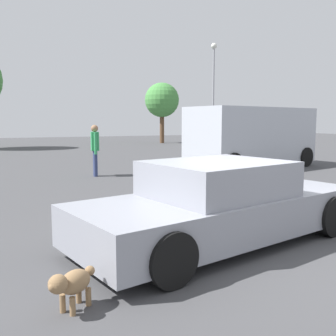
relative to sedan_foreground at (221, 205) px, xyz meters
name	(u,v)px	position (x,y,z in m)	size (l,w,h in m)	color
ground_plane	(241,245)	(0.21, -0.24, -0.57)	(80.00, 80.00, 0.00)	#424244
sedan_foreground	(221,205)	(0.00, 0.00, 0.00)	(4.85, 2.72, 1.23)	gray
dog	(72,283)	(-2.42, -1.25, -0.29)	(0.49, 0.43, 0.43)	olive
van_white	(252,136)	(6.01, 7.48, 0.68)	(5.69, 3.26, 2.32)	#B2B7C1
pedestrian	(95,146)	(-0.10, 7.64, 0.44)	(0.30, 0.56, 1.69)	navy
light_post_near	(214,78)	(12.54, 21.57, 4.54)	(0.44, 0.44, 7.75)	gray
tree_back_left	(162,100)	(9.36, 24.35, 2.90)	(2.78, 2.78, 4.89)	brown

